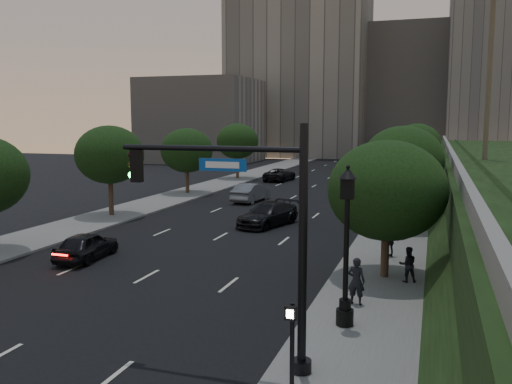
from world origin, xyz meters
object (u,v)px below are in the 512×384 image
(traffic_signal_mast, at_px, (264,245))
(pedestrian_a, at_px, (356,281))
(sedan_far_right, at_px, (378,183))
(pedestrian_b, at_px, (408,264))
(street_lamp, at_px, (346,254))
(sedan_mid_left, at_px, (251,192))
(sedan_near_right, at_px, (268,214))
(pedestrian_c, at_px, (390,241))
(sedan_far_left, at_px, (280,175))
(sedan_near_left, at_px, (87,246))

(traffic_signal_mast, height_order, pedestrian_a, traffic_signal_mast)
(sedan_far_right, height_order, pedestrian_b, pedestrian_b)
(street_lamp, xyz_separation_m, sedan_far_right, (-2.53, 37.22, -1.84))
(sedan_mid_left, height_order, sedan_near_right, sedan_mid_left)
(sedan_mid_left, relative_size, pedestrian_b, 3.22)
(pedestrian_b, bearing_deg, pedestrian_a, 48.39)
(sedan_far_right, bearing_deg, traffic_signal_mast, -101.49)
(pedestrian_c, bearing_deg, pedestrian_a, 53.71)
(sedan_near_right, bearing_deg, sedan_far_left, 120.94)
(street_lamp, height_order, pedestrian_c, street_lamp)
(sedan_mid_left, relative_size, sedan_near_right, 0.93)
(traffic_signal_mast, xyz_separation_m, sedan_far_right, (-0.86, 41.08, -2.88))
(sedan_near_left, relative_size, pedestrian_a, 2.35)
(sedan_near_right, relative_size, pedestrian_b, 3.46)
(sedan_far_left, bearing_deg, pedestrian_c, 120.41)
(street_lamp, bearing_deg, traffic_signal_mast, -113.46)
(sedan_near_left, relative_size, pedestrian_b, 2.75)
(sedan_mid_left, distance_m, sedan_far_right, 14.53)
(sedan_near_right, bearing_deg, street_lamp, -47.91)
(pedestrian_a, height_order, pedestrian_c, pedestrian_a)
(pedestrian_a, bearing_deg, traffic_signal_mast, 79.79)
(sedan_near_left, relative_size, sedan_far_right, 0.92)
(pedestrian_a, bearing_deg, pedestrian_b, -109.94)
(traffic_signal_mast, bearing_deg, sedan_far_right, 91.19)
(sedan_far_right, height_order, pedestrian_a, pedestrian_a)
(sedan_far_left, xyz_separation_m, sedan_near_right, (6.63, -26.49, 0.04))
(sedan_mid_left, bearing_deg, street_lamp, 120.06)
(sedan_far_left, bearing_deg, sedan_far_right, 159.51)
(pedestrian_a, relative_size, pedestrian_b, 1.17)
(sedan_mid_left, height_order, pedestrian_a, pedestrian_a)
(traffic_signal_mast, bearing_deg, pedestrian_a, 73.98)
(sedan_far_left, distance_m, sedan_far_right, 13.29)
(pedestrian_c, bearing_deg, sedan_far_left, -96.97)
(sedan_near_right, xyz_separation_m, pedestrian_b, (9.60, -10.83, 0.15))
(sedan_far_left, distance_m, pedestrian_a, 43.37)
(pedestrian_a, bearing_deg, sedan_near_left, -6.04)
(sedan_mid_left, bearing_deg, pedestrian_b, 129.35)
(sedan_near_left, distance_m, pedestrian_a, 14.39)
(sedan_far_right, bearing_deg, pedestrian_a, -98.43)
(sedan_far_left, relative_size, pedestrian_c, 3.35)
(sedan_mid_left, xyz_separation_m, pedestrian_b, (14.20, -20.79, 0.10))
(traffic_signal_mast, xyz_separation_m, sedan_near_left, (-12.33, 9.04, -2.95))
(traffic_signal_mast, height_order, sedan_near_left, traffic_signal_mast)
(sedan_near_left, relative_size, sedan_near_right, 0.79)
(sedan_near_right, bearing_deg, pedestrian_b, -31.54)
(sedan_near_left, height_order, sedan_far_right, sedan_far_right)
(street_lamp, relative_size, sedan_near_right, 1.05)
(sedan_mid_left, distance_m, sedan_far_left, 16.64)
(pedestrian_a, bearing_deg, sedan_near_right, -55.45)
(sedan_far_right, xyz_separation_m, pedestrian_a, (2.60, -34.99, 0.26))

